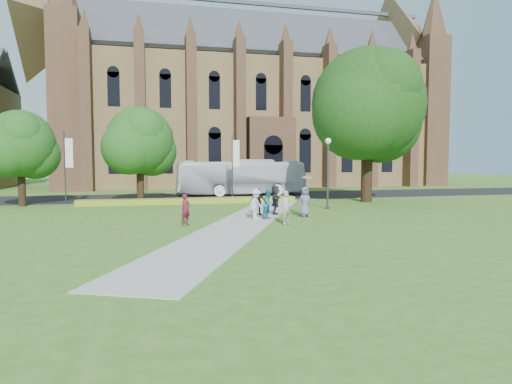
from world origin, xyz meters
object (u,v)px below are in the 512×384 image
object	(u,v)px
streetlamp	(328,164)
large_tree	(368,104)
pedestrian_0	(186,210)
tour_coach	(241,177)

from	to	relation	value
streetlamp	large_tree	distance (m)	8.73
large_tree	pedestrian_0	size ratio (longest dim) A/B	7.75
streetlamp	pedestrian_0	distance (m)	12.89
streetlamp	tour_coach	size ratio (longest dim) A/B	0.40
tour_coach	pedestrian_0	xyz separation A→B (m)	(-7.52, -20.49, -0.96)
streetlamp	tour_coach	xyz separation A→B (m)	(-3.49, 14.24, -1.44)
streetlamp	tour_coach	distance (m)	14.73
large_tree	tour_coach	bearing A→B (deg)	132.71
large_tree	tour_coach	distance (m)	14.77
streetlamp	tour_coach	bearing A→B (deg)	103.78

